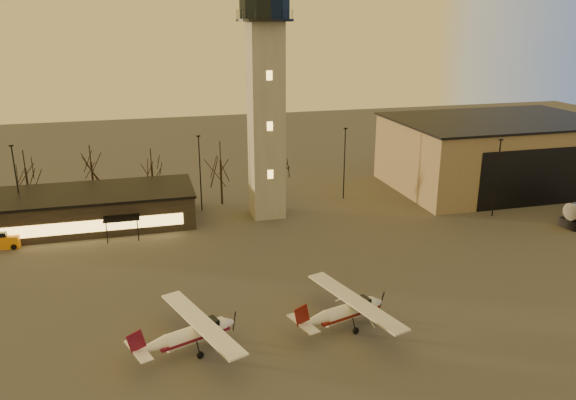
{
  "coord_description": "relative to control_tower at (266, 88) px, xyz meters",
  "views": [
    {
      "loc": [
        -15.23,
        -37.16,
        24.39
      ],
      "look_at": [
        -1.77,
        13.0,
        7.51
      ],
      "focal_mm": 35.0,
      "sensor_mm": 36.0,
      "label": 1
    }
  ],
  "objects": [
    {
      "name": "ground",
      "position": [
        0.0,
        -30.0,
        -16.33
      ],
      "size": [
        220.0,
        220.0,
        0.0
      ],
      "primitive_type": "plane",
      "color": "#3F3D3B",
      "rests_on": "ground"
    },
    {
      "name": "control_tower",
      "position": [
        0.0,
        0.0,
        0.0
      ],
      "size": [
        6.8,
        6.8,
        32.6
      ],
      "color": "gray",
      "rests_on": "ground"
    },
    {
      "name": "hangar",
      "position": [
        36.0,
        3.98,
        -11.17
      ],
      "size": [
        30.6,
        20.6,
        10.3
      ],
      "color": "#8B765B",
      "rests_on": "ground"
    },
    {
      "name": "terminal",
      "position": [
        -21.99,
        1.98,
        -14.17
      ],
      "size": [
        25.4,
        12.2,
        4.3
      ],
      "color": "black",
      "rests_on": "ground"
    },
    {
      "name": "light_poles",
      "position": [
        0.5,
        1.0,
        -10.92
      ],
      "size": [
        58.5,
        12.25,
        10.14
      ],
      "color": "black",
      "rests_on": "ground"
    },
    {
      "name": "tree_row",
      "position": [
        -13.7,
        9.16,
        -10.39
      ],
      "size": [
        37.2,
        9.2,
        8.8
      ],
      "color": "black",
      "rests_on": "ground"
    },
    {
      "name": "cessna_front",
      "position": [
        0.48,
        -28.65,
        -15.22
      ],
      "size": [
        9.4,
        11.64,
        3.23
      ],
      "rotation": [
        0.0,
        0.0,
        0.28
      ],
      "color": "silver",
      "rests_on": "ground"
    },
    {
      "name": "cessna_rear",
      "position": [
        -12.18,
        -28.85,
        -15.23
      ],
      "size": [
        9.33,
        11.39,
        3.2
      ],
      "rotation": [
        0.0,
        0.0,
        0.35
      ],
      "color": "white",
      "rests_on": "ground"
    },
    {
      "name": "service_cart",
      "position": [
        -30.66,
        -2.99,
        -15.59
      ],
      "size": [
        3.18,
        2.19,
        1.93
      ],
      "rotation": [
        0.0,
        0.0,
        -0.09
      ],
      "color": "orange",
      "rests_on": "ground"
    }
  ]
}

